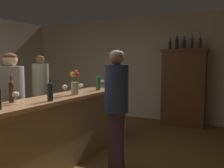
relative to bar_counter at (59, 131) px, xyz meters
The scene contains 21 objects.
floor 0.75m from the bar_counter, 152.17° to the right, with size 9.16×9.16×0.00m, color brown.
wall_back 3.46m from the bar_counter, 98.53° to the left, with size 6.00×0.12×2.63m, color #C2B49D.
bar_counter is the anchor object (origin of this frame).
display_cabinet 3.25m from the bar_counter, 69.31° to the left, with size 1.04×0.42×1.77m.
wine_bottle_pinot 1.12m from the bar_counter, 84.18° to the left, with size 0.08×0.08×0.30m.
wine_bottle_chardonnay 0.73m from the bar_counter, 63.64° to the right, with size 0.08×0.08×0.29m.
wine_bottle_rose 0.92m from the bar_counter, 104.21° to the right, with size 0.06×0.06×0.32m.
wine_glass_front 0.91m from the bar_counter, 93.06° to the right, with size 0.08×0.08×0.14m.
wine_glass_mid 0.63m from the bar_counter, 102.51° to the left, with size 0.08×0.08×0.15m.
wine_glass_rear 0.80m from the bar_counter, 87.90° to the left, with size 0.07×0.07×0.14m.
wine_glass_spare 1.49m from the bar_counter, 93.02° to the left, with size 0.07×0.07×0.14m.
flower_arrangement 0.71m from the bar_counter, 72.97° to the left, with size 0.14×0.15×0.36m.
cheese_plate 1.27m from the bar_counter, 80.57° to the left, with size 0.19×0.19×0.01m, color white.
display_bottle_left 3.42m from the bar_counter, 75.05° to the left, with size 0.06×0.06×0.29m.
display_bottle_midleft 3.47m from the bar_counter, 72.31° to the left, with size 0.08×0.08×0.30m.
display_bottle_center 3.51m from the bar_counter, 69.50° to the left, with size 0.07×0.07×0.30m.
display_bottle_midright 3.57m from the bar_counter, 66.70° to the left, with size 0.06×0.06×0.30m.
display_bottle_right 3.64m from the bar_counter, 63.99° to the left, with size 0.06×0.06×0.29m.
patron_in_grey 0.76m from the bar_counter, 153.84° to the right, with size 0.35×0.35×1.59m.
patron_in_navy 1.69m from the bar_counter, 142.75° to the left, with size 0.33×0.33×1.60m.
bartender 0.93m from the bar_counter, 14.16° to the left, with size 0.32×0.32×1.62m.
Camera 1 is at (2.69, -2.28, 1.47)m, focal length 37.76 mm.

